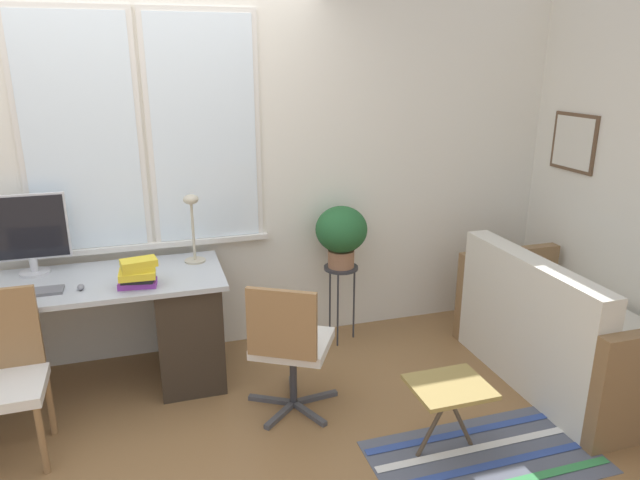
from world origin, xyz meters
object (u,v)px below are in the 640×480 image
(mouse, at_px, (81,287))
(potted_plant, at_px, (341,232))
(keyboard, at_px, (27,293))
(book_stack, at_px, (138,273))
(office_chair_swivel, at_px, (290,344))
(desk_lamp, at_px, (192,218))
(couch_loveseat, at_px, (562,337))
(desk_chair_wooden, at_px, (5,374))
(monitor, at_px, (29,232))
(plant_stand, at_px, (341,276))
(folding_stool, at_px, (449,391))

(mouse, height_order, potted_plant, potted_plant)
(keyboard, relative_size, book_stack, 1.61)
(office_chair_swivel, bearing_deg, desk_lamp, -29.55)
(keyboard, bearing_deg, couch_loveseat, -10.90)
(desk_chair_wooden, bearing_deg, monitor, 83.65)
(desk_lamp, bearing_deg, couch_loveseat, -21.89)
(keyboard, distance_m, desk_lamp, 1.07)
(office_chair_swivel, bearing_deg, book_stack, 2.76)
(office_chair_swivel, height_order, plant_stand, office_chair_swivel)
(monitor, distance_m, desk_lamp, 1.00)
(desk_lamp, distance_m, plant_stand, 1.18)
(monitor, relative_size, desk_chair_wooden, 0.57)
(mouse, height_order, desk_chair_wooden, desk_chair_wooden)
(desk_lamp, bearing_deg, plant_stand, 1.96)
(folding_stool, bearing_deg, desk_lamp, 130.65)
(desk_lamp, relative_size, plant_stand, 0.77)
(book_stack, xyz_separation_m, office_chair_swivel, (0.82, -0.42, -0.39))
(mouse, xyz_separation_m, office_chair_swivel, (1.14, -0.46, -0.32))
(plant_stand, bearing_deg, potted_plant, -26.57)
(monitor, bearing_deg, potted_plant, -0.94)
(desk_chair_wooden, height_order, potted_plant, potted_plant)
(desk_lamp, xyz_separation_m, plant_stand, (1.05, 0.04, -0.54))
(keyboard, bearing_deg, plant_stand, 9.03)
(office_chair_swivel, height_order, couch_loveseat, couch_loveseat)
(potted_plant, bearing_deg, couch_loveseat, -37.81)
(plant_stand, xyz_separation_m, potted_plant, (0.00, -0.00, 0.34))
(desk_chair_wooden, xyz_separation_m, folding_stool, (2.24, -0.69, -0.10))
(book_stack, distance_m, folding_stool, 1.90)
(book_stack, distance_m, couch_loveseat, 2.75)
(keyboard, xyz_separation_m, plant_stand, (2.03, 0.32, -0.25))
(keyboard, xyz_separation_m, couch_loveseat, (3.26, -0.63, -0.47))
(office_chair_swivel, bearing_deg, desk_chair_wooden, 26.62)
(keyboard, relative_size, mouse, 5.86)
(monitor, bearing_deg, plant_stand, -0.94)
(mouse, height_order, office_chair_swivel, office_chair_swivel)
(monitor, xyz_separation_m, plant_stand, (2.04, -0.03, -0.51))
(book_stack, bearing_deg, mouse, 171.79)
(keyboard, height_order, plant_stand, keyboard)
(couch_loveseat, bearing_deg, folding_stool, 112.42)
(book_stack, relative_size, folding_stool, 0.59)
(desk_lamp, xyz_separation_m, desk_chair_wooden, (-1.07, -0.68, -0.59))
(folding_stool, bearing_deg, book_stack, 146.48)
(monitor, relative_size, plant_stand, 0.86)
(desk_lamp, distance_m, potted_plant, 1.07)
(keyboard, xyz_separation_m, office_chair_swivel, (1.44, -0.48, -0.31))
(plant_stand, bearing_deg, office_chair_swivel, -126.60)
(monitor, relative_size, couch_loveseat, 0.35)
(desk_chair_wooden, relative_size, couch_loveseat, 0.61)
(book_stack, relative_size, desk_chair_wooden, 0.27)
(book_stack, xyz_separation_m, plant_stand, (1.41, 0.39, -0.32))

